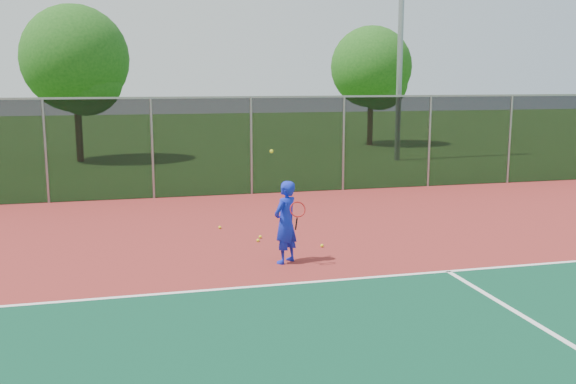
# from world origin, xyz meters

# --- Properties ---
(ground) EXTENTS (120.00, 120.00, 0.00)m
(ground) POSITION_xyz_m (0.00, 0.00, 0.00)
(ground) COLOR #285418
(ground) RESTS_ON ground
(court_apron) EXTENTS (30.00, 20.00, 0.02)m
(court_apron) POSITION_xyz_m (0.00, 2.00, 0.01)
(court_apron) COLOR maroon
(court_apron) RESTS_ON ground
(fence_back) EXTENTS (30.00, 0.06, 3.03)m
(fence_back) POSITION_xyz_m (0.00, 12.00, 1.56)
(fence_back) COLOR black
(fence_back) RESTS_ON court_apron
(tennis_player) EXTENTS (0.70, 0.75, 2.22)m
(tennis_player) POSITION_xyz_m (-0.79, 4.33, 0.83)
(tennis_player) COLOR #1424C2
(tennis_player) RESTS_ON court_apron
(practice_ball_0) EXTENTS (0.07, 0.07, 0.07)m
(practice_ball_0) POSITION_xyz_m (-1.00, 6.05, 0.06)
(practice_ball_0) COLOR yellow
(practice_ball_0) RESTS_ON court_apron
(practice_ball_1) EXTENTS (0.07, 0.07, 0.07)m
(practice_ball_1) POSITION_xyz_m (-0.88, 6.35, 0.06)
(practice_ball_1) COLOR yellow
(practice_ball_1) RESTS_ON court_apron
(practice_ball_2) EXTENTS (0.07, 0.07, 0.07)m
(practice_ball_2) POSITION_xyz_m (-1.64, 7.50, 0.06)
(practice_ball_2) COLOR yellow
(practice_ball_2) RESTS_ON court_apron
(practice_ball_5) EXTENTS (0.07, 0.07, 0.07)m
(practice_ball_5) POSITION_xyz_m (0.24, 5.27, 0.06)
(practice_ball_5) COLOR yellow
(practice_ball_5) RESTS_ON court_apron
(tree_back_left) EXTENTS (4.56, 4.56, 6.70)m
(tree_back_left) POSITION_xyz_m (-5.66, 21.79, 4.21)
(tree_back_left) COLOR #3D2A16
(tree_back_left) RESTS_ON ground
(tree_back_mid) EXTENTS (4.34, 4.34, 6.38)m
(tree_back_mid) POSITION_xyz_m (9.24, 25.39, 4.00)
(tree_back_mid) COLOR #3D2A16
(tree_back_mid) RESTS_ON ground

